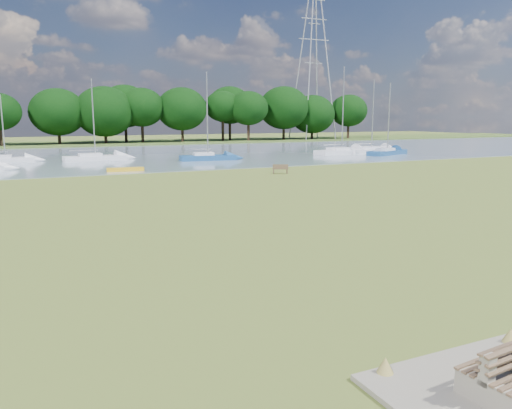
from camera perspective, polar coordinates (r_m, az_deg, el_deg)
name	(u,v)px	position (r m, az deg, el deg)	size (l,w,h in m)	color
ground	(216,229)	(20.89, -4.63, -2.81)	(220.00, 220.00, 0.00)	olive
river	(89,157)	(61.68, -18.53, 5.17)	(220.00, 40.00, 0.10)	gray
far_bank	(67,144)	(91.49, -20.78, 6.44)	(220.00, 20.00, 0.40)	#4C6626
concrete_pad	(511,394)	(9.86, 27.16, -18.75)	(4.20, 3.20, 0.10)	gray
riverbank_bench	(280,169)	(41.13, 2.80, 4.08)	(1.32, 0.85, 0.79)	brown
kayak	(125,169)	(44.04, -14.70, 3.90)	(3.07, 0.72, 0.31)	gold
pylon	(314,38)	(105.64, 6.63, 18.37)	(6.95, 4.87, 32.29)	#AFAFB1
tree_line	(36,105)	(87.16, -23.86, 10.35)	(131.99, 8.99, 10.88)	black
sailboat_0	(371,149)	(66.20, 13.00, 6.20)	(7.59, 2.80, 9.27)	silver
sailboat_3	(341,150)	(63.25, 9.72, 6.17)	(7.86, 3.48, 10.58)	silver
sailboat_4	(207,155)	(53.56, -5.59, 5.61)	(6.06, 2.29, 9.19)	navy
sailboat_6	(5,158)	(56.88, -26.78, 4.76)	(5.75, 2.07, 6.80)	silver
sailboat_7	(95,156)	(55.74, -17.96, 5.28)	(6.57, 2.22, 8.48)	silver
sailboat_9	(387,151)	(63.35, 14.74, 5.97)	(6.88, 4.14, 8.59)	navy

